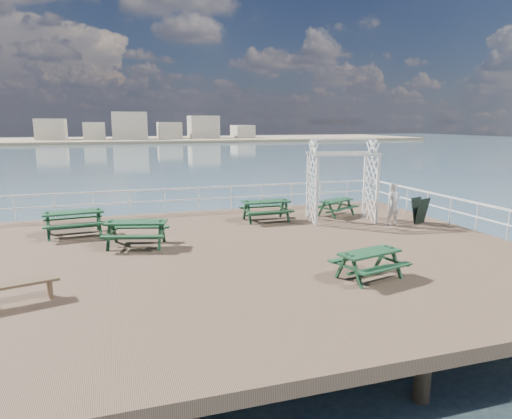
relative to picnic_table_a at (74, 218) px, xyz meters
The scene contains 12 objects.
ground 6.35m from the picnic_table_a, 38.05° to the right, with size 18.00×14.00×0.30m, color brown.
sea_backdrop 131.36m from the picnic_table_a, 82.34° to the left, with size 300.00×300.00×9.20m.
railing 5.07m from the picnic_table_a, 15.07° to the right, with size 17.77×13.76×1.10m.
picnic_table_a is the anchor object (origin of this frame).
picnic_table_b 7.18m from the picnic_table_a, ahead, with size 1.91×1.55×0.92m.
picnic_table_c 10.36m from the picnic_table_a, ahead, with size 1.98×1.84×0.77m.
picnic_table_d 2.96m from the picnic_table_a, 47.16° to the right, with size 2.23×1.97×0.92m.
picnic_table_e 10.30m from the picnic_table_a, 43.43° to the right, with size 1.92×1.68×0.80m.
flat_bench_near 6.23m from the picnic_table_a, 96.55° to the right, with size 1.68×0.81×0.47m.
trellis_arbor 10.11m from the picnic_table_a, ahead, with size 2.83×1.81×3.29m.
sandwich_board 12.93m from the picnic_table_a, ahead, with size 0.75×0.65×1.03m.
person 11.74m from the picnic_table_a, 10.06° to the right, with size 0.60×0.39×1.64m, color silver.
Camera 1 is at (-3.57, -12.90, 3.92)m, focal length 32.00 mm.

